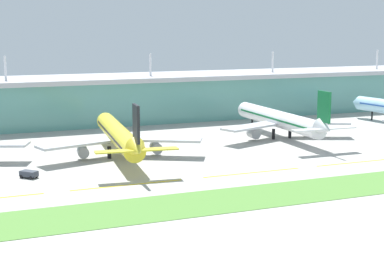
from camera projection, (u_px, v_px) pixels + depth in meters
name	position (u px, v px, depth m)	size (l,w,h in m)	color
ground_plane	(257.00, 169.00, 162.96)	(600.00, 600.00, 0.00)	#A8A59E
terminal_building	(147.00, 97.00, 250.09)	(288.00, 34.00, 27.64)	#5B9E93
airliner_near_middle	(119.00, 135.00, 178.03)	(48.52, 65.11, 18.90)	yellow
airliner_far_middle	(280.00, 120.00, 208.94)	(48.79, 63.42, 18.90)	silver
taxiway_stripe_mid_west	(128.00, 185.00, 146.64)	(28.00, 0.70, 0.04)	yellow
taxiway_stripe_centre	(252.00, 173.00, 159.24)	(28.00, 0.70, 0.04)	yellow
taxiway_stripe_mid_east	(359.00, 162.00, 171.83)	(28.00, 0.70, 0.04)	yellow
grass_verge	(305.00, 191.00, 141.31)	(300.00, 18.00, 0.10)	#518438
pushback_tug	(29.00, 174.00, 153.56)	(4.76, 4.85, 1.85)	#333842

